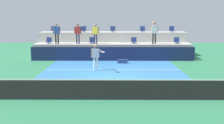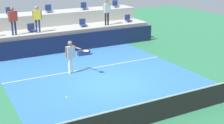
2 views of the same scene
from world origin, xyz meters
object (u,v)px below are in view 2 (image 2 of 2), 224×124
Objects in this scene: stadium_chair_upper_left at (10,12)px; stadium_chair_lower_left at (31,28)px; equipment_bag at (84,53)px; spectator_in_white at (13,18)px; stadium_chair_lower_right at (83,23)px; stadium_chair_upper_right at (84,7)px; stadium_chair_lower_far_right at (128,19)px; stadium_chair_upper_center at (49,9)px; spectator_with_hat at (107,9)px; tennis_player at (71,54)px; stadium_chair_upper_far_right at (116,4)px; spectator_in_grey at (37,17)px; tennis_ball at (67,97)px.

stadium_chair_lower_left is at bearing -63.81° from stadium_chair_upper_left.
stadium_chair_lower_left is at bearing 136.35° from equipment_bag.
spectator_in_white is 4.64m from equipment_bag.
stadium_chair_lower_right is 2.18m from stadium_chair_upper_right.
stadium_chair_upper_left is 0.68× the size of equipment_bag.
spectator_in_white is at bearing -177.32° from stadium_chair_lower_far_right.
stadium_chair_upper_center is (1.74, 1.80, 0.85)m from stadium_chair_lower_left.
stadium_chair_lower_right is at bearing 4.74° from spectator_in_white.
stadium_chair_upper_right is 2.30m from spectator_with_hat.
tennis_player is at bearing -119.29° from stadium_chair_lower_right.
tennis_player is (-2.85, -5.08, -0.41)m from stadium_chair_lower_right.
tennis_player is 5.17m from spectator_in_white.
equipment_bag is (-4.54, -4.18, -2.16)m from stadium_chair_upper_far_right.
stadium_chair_upper_left and stadium_chair_upper_far_right have the same top height.
stadium_chair_upper_right is at bearing 108.48° from spectator_with_hat.
stadium_chair_lower_far_right is at bearing 38.31° from tennis_player.
spectator_in_grey is at bearing -173.12° from stadium_chair_lower_right.
stadium_chair_upper_right is at bearing 65.42° from equipment_bag.
spectator_with_hat reaches higher than stadium_chair_upper_right.
stadium_chair_lower_left is 1.44m from spectator_in_white.
stadium_chair_upper_right reaches higher than equipment_bag.
stadium_chair_lower_right is 1.00× the size of stadium_chair_lower_far_right.
spectator_in_white is (-5.52, -2.18, -0.04)m from stadium_chair_upper_right.
stadium_chair_upper_far_right is 7.06m from spectator_in_grey.
spectator_in_white is 6.26m from spectator_with_hat.
tennis_player is 1.04× the size of spectator_in_grey.
stadium_chair_upper_left is at bearing 118.88° from spectator_in_grey.
spectator_in_grey reaches higher than tennis_ball.
stadium_chair_upper_left is 5.79m from equipment_bag.
stadium_chair_lower_far_right is 3.34m from stadium_chair_upper_right.
stadium_chair_lower_right is 0.68× the size of equipment_bag.
stadium_chair_upper_far_right reaches higher than stadium_chair_lower_left.
spectator_in_white reaches higher than stadium_chair_lower_right.
stadium_chair_lower_left is at bearing 180.00° from stadium_chair_lower_right.
stadium_chair_upper_right is at bearing 0.00° from stadium_chair_upper_left.
stadium_chair_lower_left is at bearing 81.99° from tennis_ball.
equipment_bag is at bearing -114.58° from stadium_chair_upper_right.
stadium_chair_lower_left is 0.30× the size of tennis_player.
tennis_player is (0.65, -5.08, -0.41)m from stadium_chair_lower_left.
stadium_chair_upper_center is 1.00× the size of stadium_chair_upper_far_right.
stadium_chair_upper_far_right reaches higher than stadium_chair_lower_right.
equipment_bag is at bearing -42.53° from spectator_in_grey.
stadium_chair_lower_far_right reaches higher than tennis_ball.
spectator_with_hat is at bearing -32.76° from stadium_chair_upper_center.
stadium_chair_lower_right is 1.00× the size of stadium_chair_upper_left.
stadium_chair_lower_far_right is (7.08, 0.00, 0.00)m from stadium_chair_lower_left.
stadium_chair_lower_far_right is 1.00× the size of stadium_chair_upper_center.
stadium_chair_upper_center is at bearing 37.35° from spectator_in_white.
stadium_chair_upper_left reaches higher than equipment_bag.
stadium_chair_upper_left is (-7.96, 1.80, 0.85)m from stadium_chair_lower_far_right.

